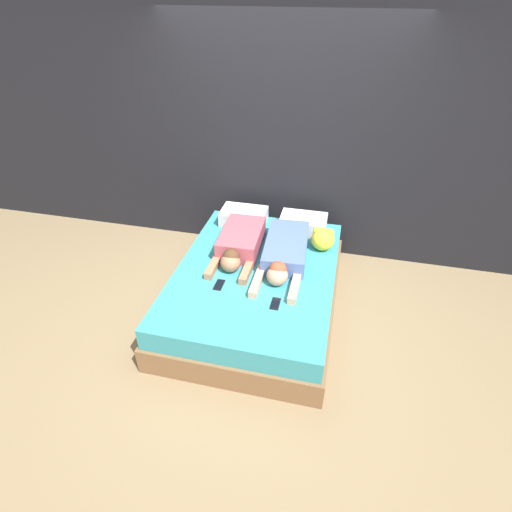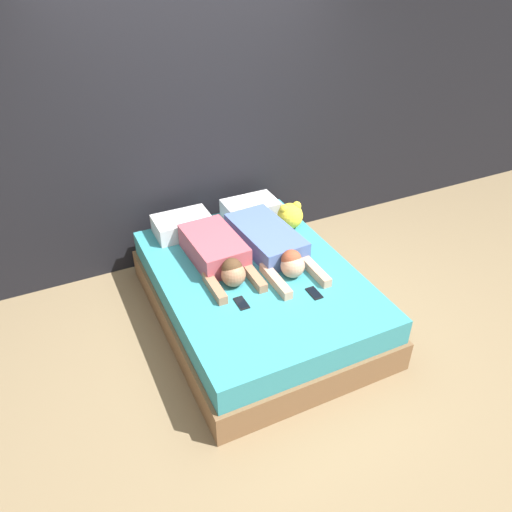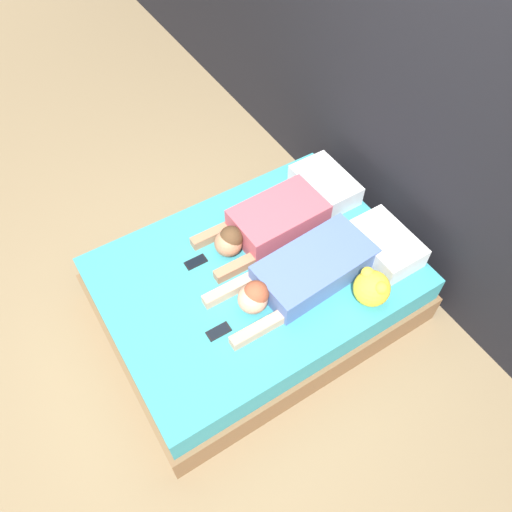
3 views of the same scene
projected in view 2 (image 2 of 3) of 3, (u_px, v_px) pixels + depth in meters
The scene contains 10 objects.
ground_plane at pixel (256, 316), 4.21m from camera, with size 12.00×12.00×0.00m, color #7F6B4C.
wall_back at pixel (198, 122), 4.35m from camera, with size 12.00×0.06×2.60m.
bed at pixel (256, 295), 4.08m from camera, with size 1.53×2.06×0.46m.
pillow_head_left at pixel (183, 225), 4.38m from camera, with size 0.49×0.32×0.16m.
pillow_head_right at pixel (251, 209), 4.62m from camera, with size 0.49×0.32×0.16m.
person_left at pixel (218, 253), 3.98m from camera, with size 0.40×0.91×0.22m.
person_right at pixel (271, 243), 4.12m from camera, with size 0.45×1.12×0.22m.
cell_phone_left at pixel (242, 303), 3.62m from camera, with size 0.07×0.15×0.01m.
cell_phone_right at pixel (314, 293), 3.71m from camera, with size 0.07×0.15×0.01m.
plush_toy at pixel (290, 215), 4.44m from camera, with size 0.23×0.23×0.24m.
Camera 2 is at (-1.37, -2.87, 2.80)m, focal length 35.00 mm.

